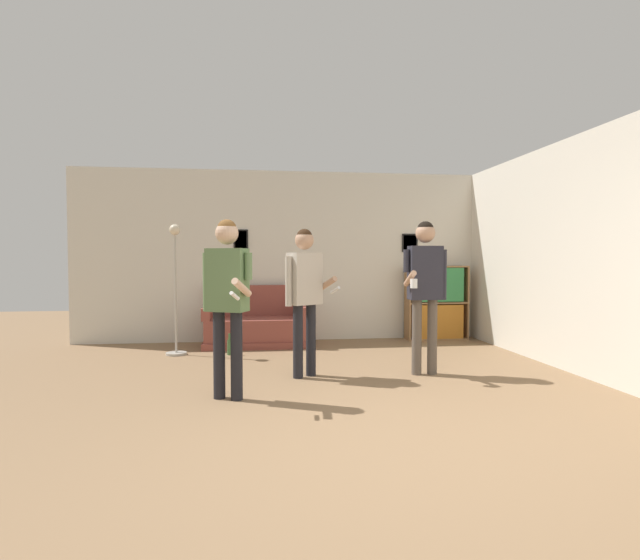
% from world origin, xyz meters
% --- Properties ---
extents(ground_plane, '(20.00, 20.00, 0.00)m').
position_xyz_m(ground_plane, '(0.00, 0.00, 0.00)').
color(ground_plane, '#846647').
extents(wall_back, '(7.59, 0.08, 2.70)m').
position_xyz_m(wall_back, '(0.00, 4.80, 1.35)').
color(wall_back, silver).
rests_on(wall_back, ground_plane).
extents(wall_right, '(0.06, 7.17, 2.70)m').
position_xyz_m(wall_right, '(2.63, 2.38, 1.35)').
color(wall_right, silver).
rests_on(wall_right, ground_plane).
extents(couch, '(1.54, 0.80, 0.90)m').
position_xyz_m(couch, '(-0.98, 4.38, 0.30)').
color(couch, brown).
rests_on(couch, ground_plane).
extents(bookshelf, '(0.99, 0.30, 1.19)m').
position_xyz_m(bookshelf, '(1.93, 4.58, 0.59)').
color(bookshelf, olive).
rests_on(bookshelf, ground_plane).
extents(floor_lamp, '(0.28, 0.28, 1.77)m').
position_xyz_m(floor_lamp, '(-2.06, 3.76, 0.95)').
color(floor_lamp, '#ADA89E').
rests_on(floor_lamp, ground_plane).
extents(person_player_foreground_left, '(0.46, 0.58, 1.67)m').
position_xyz_m(person_player_foreground_left, '(-1.24, 1.48, 1.03)').
color(person_player_foreground_left, black).
rests_on(person_player_foreground_left, ground_plane).
extents(person_player_foreground_center, '(0.59, 0.36, 1.64)m').
position_xyz_m(person_player_foreground_center, '(-0.44, 2.26, 1.00)').
color(person_player_foreground_center, black).
rests_on(person_player_foreground_center, ground_plane).
extents(person_watcher_holding_cup, '(0.51, 0.43, 1.73)m').
position_xyz_m(person_watcher_holding_cup, '(0.91, 2.21, 1.07)').
color(person_watcher_holding_cup, brown).
rests_on(person_watcher_holding_cup, ground_plane).
extents(bottle_on_floor, '(0.06, 0.06, 0.29)m').
position_xyz_m(bottle_on_floor, '(-1.34, 3.65, 0.11)').
color(bottle_on_floor, '#3D6638').
rests_on(bottle_on_floor, ground_plane).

